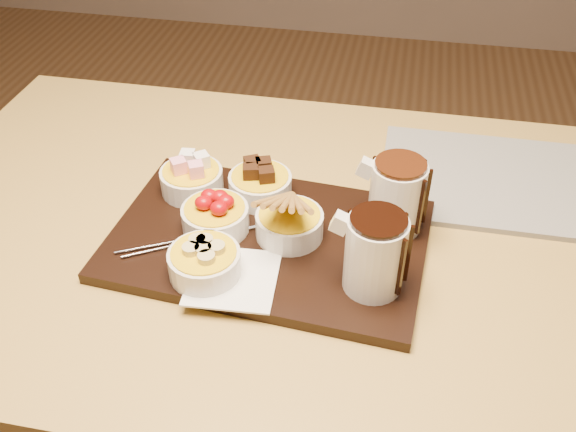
% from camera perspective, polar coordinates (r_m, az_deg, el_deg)
% --- Properties ---
extents(dining_table, '(1.20, 0.80, 0.75)m').
position_cam_1_polar(dining_table, '(1.06, -1.62, -4.88)').
color(dining_table, '#AE8C40').
rests_on(dining_table, ground).
extents(serving_board, '(0.48, 0.33, 0.02)m').
position_cam_1_polar(serving_board, '(0.96, -1.76, -2.15)').
color(serving_board, black).
rests_on(serving_board, dining_table).
extents(napkin, '(0.13, 0.13, 0.00)m').
position_cam_1_polar(napkin, '(0.89, -4.91, -5.52)').
color(napkin, white).
rests_on(napkin, serving_board).
extents(bowl_marshmallows, '(0.10, 0.10, 0.04)m').
position_cam_1_polar(bowl_marshmallows, '(1.04, -8.54, 3.12)').
color(bowl_marshmallows, silver).
rests_on(bowl_marshmallows, serving_board).
extents(bowl_cake, '(0.10, 0.10, 0.04)m').
position_cam_1_polar(bowl_cake, '(1.02, -2.48, 2.66)').
color(bowl_cake, silver).
rests_on(bowl_cake, serving_board).
extents(bowl_strawberries, '(0.10, 0.10, 0.04)m').
position_cam_1_polar(bowl_strawberries, '(0.96, -6.47, -0.23)').
color(bowl_strawberries, silver).
rests_on(bowl_strawberries, serving_board).
extents(bowl_biscotti, '(0.10, 0.10, 0.04)m').
position_cam_1_polar(bowl_biscotti, '(0.94, 0.13, -0.81)').
color(bowl_biscotti, silver).
rests_on(bowl_biscotti, serving_board).
extents(bowl_bananas, '(0.10, 0.10, 0.04)m').
position_cam_1_polar(bowl_bananas, '(0.89, -7.41, -4.20)').
color(bowl_bananas, silver).
rests_on(bowl_bananas, serving_board).
extents(pitcher_dark_chocolate, '(0.09, 0.09, 0.11)m').
position_cam_1_polar(pitcher_dark_chocolate, '(0.85, 7.73, -3.42)').
color(pitcher_dark_chocolate, silver).
rests_on(pitcher_dark_chocolate, serving_board).
extents(pitcher_milk_chocolate, '(0.09, 0.09, 0.11)m').
position_cam_1_polar(pitcher_milk_chocolate, '(0.95, 9.62, 1.63)').
color(pitcher_milk_chocolate, silver).
rests_on(pitcher_milk_chocolate, serving_board).
extents(fondue_skewers, '(0.15, 0.24, 0.01)m').
position_cam_1_polar(fondue_skewers, '(0.95, -7.49, -1.76)').
color(fondue_skewers, silver).
rests_on(fondue_skewers, serving_board).
extents(newspaper, '(0.34, 0.27, 0.01)m').
position_cam_1_polar(newspaper, '(1.13, 16.93, 3.14)').
color(newspaper, beige).
rests_on(newspaper, dining_table).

